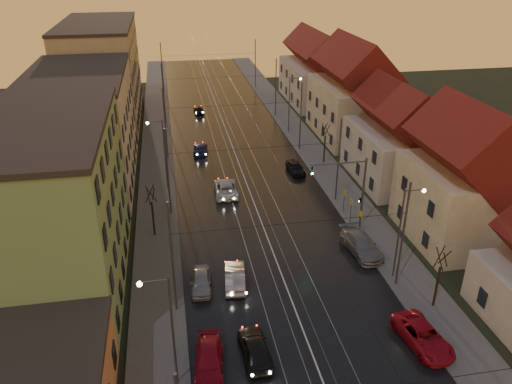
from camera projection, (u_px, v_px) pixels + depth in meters
road at (234, 151)px, 65.55m from camera, size 16.00×120.00×0.04m
sidewalk_left at (157, 156)px, 63.93m from camera, size 4.00×120.00×0.15m
sidewalk_right at (307, 146)px, 67.12m from camera, size 4.00×120.00×0.15m
tram_rail_0 at (217, 152)px, 65.18m from camera, size 0.06×120.00×0.03m
tram_rail_1 at (228, 151)px, 65.41m from camera, size 0.06×120.00×0.03m
tram_rail_2 at (240, 150)px, 65.65m from camera, size 0.06×120.00×0.03m
tram_rail_3 at (250, 150)px, 65.88m from camera, size 0.06×120.00×0.03m
apartment_left_1 at (47, 211)px, 36.93m from camera, size 10.00×18.00×13.00m
apartment_left_2 at (83, 130)px, 54.82m from camera, size 10.00×20.00×12.00m
apartment_left_3 at (102, 73)px, 75.58m from camera, size 10.00×24.00×14.00m
house_right_1 at (464, 183)px, 43.78m from camera, size 8.67×10.20×10.80m
house_right_2 at (399, 141)px, 55.62m from camera, size 9.18×12.24×9.20m
house_right_3 at (353, 96)px, 68.36m from camera, size 9.18×14.28×11.50m
house_right_4 at (315, 72)px, 84.60m from camera, size 9.18×16.32×10.00m
catenary_pole_l_1 at (172, 259)px, 34.81m from camera, size 0.16×0.16×9.00m
catenary_pole_r_1 at (403, 236)px, 37.56m from camera, size 0.16×0.16×9.00m
catenary_pole_l_2 at (168, 173)px, 48.06m from camera, size 0.16×0.16×9.00m
catenary_pole_r_2 at (338, 161)px, 50.81m from camera, size 0.16×0.16×9.00m
catenary_pole_l_3 at (165, 124)px, 61.32m from camera, size 0.16×0.16×9.00m
catenary_pole_r_3 at (301, 117)px, 64.06m from camera, size 0.16×0.16×9.00m
catenary_pole_l_4 at (164, 93)px, 74.57m from camera, size 0.16×0.16×9.00m
catenary_pole_r_4 at (276, 88)px, 77.31m from camera, size 0.16×0.16×9.00m
catenary_pole_l_5 at (162, 68)px, 90.47m from camera, size 0.16×0.16×9.00m
catenary_pole_r_5 at (255, 64)px, 93.21m from camera, size 0.16×0.16×9.00m
street_lamp_0 at (166, 322)px, 28.38m from camera, size 1.75×0.32×8.00m
street_lamp_1 at (404, 225)px, 38.35m from camera, size 1.75×0.32×8.00m
street_lamp_2 at (162, 148)px, 53.11m from camera, size 1.75×0.32×8.00m
street_lamp_3 at (291, 99)px, 70.16m from camera, size 1.75×0.32×8.00m
traffic_light_mast at (353, 185)px, 45.37m from camera, size 5.30×0.32×7.20m
bare_tree_0 at (153, 212)px, 45.16m from camera, size 1.09×1.09×5.11m
bare_tree_1 at (438, 279)px, 36.05m from camera, size 1.09×1.09×5.11m
bare_tree_2 at (325, 144)px, 60.82m from camera, size 1.09×1.09×5.11m
driving_car_0 at (255, 348)px, 32.25m from camera, size 1.95×4.44×1.49m
driving_car_1 at (235, 277)px, 39.30m from camera, size 2.04×4.56×1.45m
driving_car_2 at (226, 188)px, 53.80m from camera, size 2.61×5.28×1.44m
driving_car_3 at (200, 149)px, 64.57m from camera, size 2.21×4.48×1.25m
driving_car_4 at (199, 110)px, 80.19m from camera, size 1.61×3.66×1.23m
parked_left_2 at (209, 361)px, 31.40m from camera, size 2.25×4.59×1.28m
parked_left_3 at (201, 281)px, 38.87m from camera, size 1.84×3.96×1.31m
parked_right_0 at (423, 336)px, 33.32m from camera, size 2.94×5.27×1.39m
parked_right_1 at (362, 245)px, 43.42m from camera, size 2.76×5.61×1.57m
parked_right_2 at (296, 168)px, 58.91m from camera, size 1.86×4.04×1.34m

